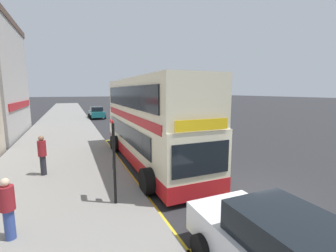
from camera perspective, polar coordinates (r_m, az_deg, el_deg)
ground_plane at (r=38.90m, az=-13.76°, el=2.85°), size 260.00×260.00×0.00m
pavement_near at (r=38.39m, az=-24.12°, el=2.37°), size 6.00×76.00×0.14m
double_decker_bus at (r=12.16m, az=-4.61°, el=0.53°), size 3.15×10.52×4.40m
bus_bay_markings at (r=12.30m, az=-4.31°, el=-9.22°), size 2.95×13.68×0.01m
bus_stop_sign at (r=7.63m, az=-13.34°, el=-7.09°), size 0.09×0.51×2.72m
parked_car_teal_kerbside at (r=33.47m, az=-17.28°, el=3.17°), size 2.09×4.20×1.62m
pedestrian_waiting_near_sign at (r=11.40m, az=-28.73°, el=-6.02°), size 0.34×0.34×1.75m
pedestrian_further_back at (r=7.10m, az=-34.97°, el=-16.08°), size 0.34×0.34×1.58m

